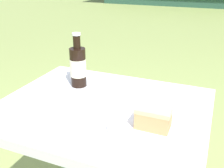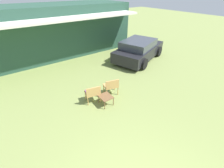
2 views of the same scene
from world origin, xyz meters
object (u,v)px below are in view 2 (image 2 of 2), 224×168
Objects in this scene: wicker_chair_cushioned at (93,92)px; garden_side_table at (106,97)px; parked_car at (139,50)px; wicker_chair_plain at (111,85)px.

wicker_chair_cushioned is 1.51× the size of garden_side_table.
wicker_chair_plain is (-3.72, -2.18, -0.17)m from parked_car.
wicker_chair_cushioned and wicker_chair_plain have the same top height.
garden_side_table is (-0.57, -0.42, -0.12)m from wicker_chair_plain.
wicker_chair_cushioned is 0.90m from wicker_chair_plain.
parked_car reaches higher than wicker_chair_plain.
wicker_chair_cushioned is at bearing 13.40° from wicker_chair_plain.
parked_car is 4.32m from wicker_chair_plain.
wicker_chair_plain is (0.90, -0.02, 0.00)m from wicker_chair_cushioned.
wicker_chair_cushioned is 1.00× the size of wicker_chair_plain.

